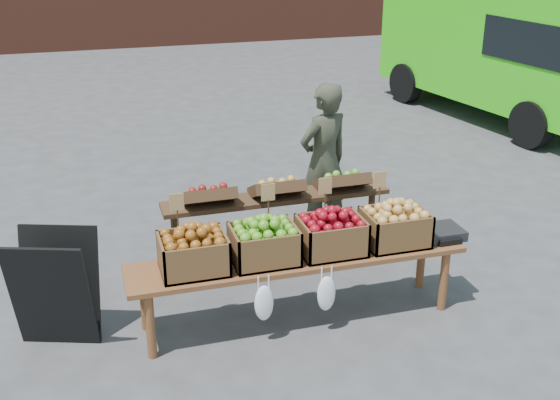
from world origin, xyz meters
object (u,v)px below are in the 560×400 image
object	(u,v)px
vendor	(324,162)
back_table	(277,225)
chalkboard_sign	(55,289)
display_bench	(298,288)
crate_golden_apples	(193,254)
crate_russet_pears	(264,245)
weighing_scale	(441,232)
delivery_van	(511,52)
crate_green_apples	(395,228)
crate_red_apples	(331,236)

from	to	relation	value
vendor	back_table	bearing A→B (deg)	26.47
vendor	chalkboard_sign	world-z (taller)	vendor
back_table	display_bench	world-z (taller)	back_table
back_table	crate_golden_apples	bearing A→B (deg)	-140.08
crate_golden_apples	crate_russet_pears	bearing A→B (deg)	0.00
chalkboard_sign	crate_golden_apples	xyz separation A→B (m)	(1.02, -0.21, 0.25)
display_bench	weighing_scale	distance (m)	1.29
back_table	delivery_van	bearing A→B (deg)	39.54
vendor	crate_green_apples	world-z (taller)	vendor
crate_golden_apples	crate_green_apples	world-z (taller)	same
crate_russet_pears	crate_red_apples	xyz separation A→B (m)	(0.55, 0.00, 0.00)
vendor	back_table	distance (m)	1.05
delivery_van	weighing_scale	size ratio (longest dim) A/B	13.40
crate_golden_apples	crate_red_apples	distance (m)	1.10
chalkboard_sign	crate_green_apples	size ratio (longest dim) A/B	1.83
chalkboard_sign	crate_russet_pears	distance (m)	1.61
back_table	display_bench	bearing A→B (deg)	-92.83
crate_russet_pears	crate_red_apples	size ratio (longest dim) A/B	1.00
crate_russet_pears	crate_golden_apples	bearing A→B (deg)	180.00
crate_russet_pears	crate_green_apples	world-z (taller)	same
vendor	crate_red_apples	bearing A→B (deg)	52.44
chalkboard_sign	crate_red_apples	distance (m)	2.15
delivery_van	back_table	size ratio (longest dim) A/B	2.17
delivery_van	crate_red_apples	bearing A→B (deg)	-145.76
vendor	crate_golden_apples	xyz separation A→B (m)	(-1.56, -1.46, -0.08)
crate_red_apples	crate_green_apples	xyz separation A→B (m)	(0.55, 0.00, 0.00)
back_table	weighing_scale	xyz separation A→B (m)	(1.21, -0.72, 0.09)
weighing_scale	vendor	bearing A→B (deg)	109.50
delivery_van	back_table	world-z (taller)	delivery_van
crate_golden_apples	crate_russet_pears	xyz separation A→B (m)	(0.55, 0.00, 0.00)
delivery_van	crate_green_apples	bearing A→B (deg)	-142.29
display_bench	crate_russet_pears	distance (m)	0.51
chalkboard_sign	crate_golden_apples	world-z (taller)	chalkboard_sign
vendor	crate_russet_pears	xyz separation A→B (m)	(-1.01, -1.46, -0.08)
display_bench	crate_golden_apples	world-z (taller)	crate_golden_apples
vendor	back_table	size ratio (longest dim) A/B	0.75
chalkboard_sign	crate_red_apples	world-z (taller)	chalkboard_sign
crate_green_apples	weighing_scale	distance (m)	0.44
vendor	crate_red_apples	world-z (taller)	vendor
back_table	crate_golden_apples	world-z (taller)	back_table
delivery_van	chalkboard_sign	distance (m)	8.38
crate_green_apples	delivery_van	bearing A→B (deg)	48.94
chalkboard_sign	crate_red_apples	xyz separation A→B (m)	(2.12, -0.21, 0.25)
crate_red_apples	crate_green_apples	size ratio (longest dim) A/B	1.00
vendor	crate_russet_pears	distance (m)	1.77
chalkboard_sign	crate_green_apples	distance (m)	2.69
display_bench	weighing_scale	xyz separation A→B (m)	(1.25, 0.00, 0.33)
back_table	crate_russet_pears	distance (m)	0.81
vendor	weighing_scale	bearing A→B (deg)	89.42
crate_red_apples	chalkboard_sign	bearing A→B (deg)	174.42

